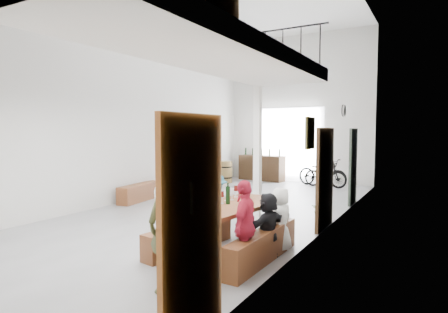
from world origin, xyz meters
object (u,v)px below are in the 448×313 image
Objects in this scene: tasting_table at (228,211)px; serving_counter at (261,168)px; oak_barrel at (225,172)px; host_standing at (172,222)px; side_bench at (140,192)px; bench_inner at (190,237)px; bicycle_near at (322,173)px.

serving_counter reaches higher than tasting_table.
host_standing reaches higher than oak_barrel.
host_standing is (4.18, -8.59, 0.47)m from oak_barrel.
side_bench is 0.96× the size of host_standing.
oak_barrel is at bearing 126.93° from tasting_table.
tasting_table is 0.84m from bench_inner.
serving_counter is 1.00× the size of bicycle_near.
side_bench is at bearing -93.45° from oak_barrel.
serving_counter is at bearing 54.70° from oak_barrel.
bicycle_near is (-0.77, 9.44, -0.38)m from host_standing.
bench_inner is 0.99× the size of bicycle_near.
serving_counter is 1.06× the size of host_standing.
serving_counter is 10.41m from host_standing.
tasting_table reaches higher than bench_inner.
tasting_table is 1.26× the size of bench_inner.
side_bench is 0.91× the size of bicycle_near.
tasting_table reaches higher than side_bench.
serving_counter is at bearing 78.16° from side_bench.
host_standing is (0.10, -1.53, 0.16)m from tasting_table.
bench_inner is 1.79m from host_standing.
host_standing is (4.43, -4.30, 0.63)m from side_bench.
serving_counter is (1.17, 5.57, 0.25)m from side_bench.
side_bench reaches higher than bench_inner.
host_standing reaches higher than bicycle_near.
serving_counter is (0.91, 1.28, 0.09)m from oak_barrel.
side_bench is (-4.33, 2.77, -0.47)m from tasting_table.
serving_counter is at bearing 94.13° from bicycle_near.
tasting_table is at bearing -161.11° from bicycle_near.
bicycle_near is (3.67, 5.14, 0.25)m from side_bench.
side_bench is 5.70m from serving_counter.
oak_barrel is at bearing 86.55° from side_bench.
tasting_table is 1.55m from host_standing.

